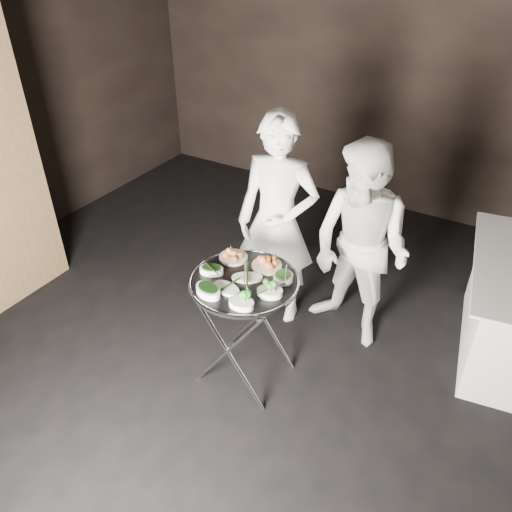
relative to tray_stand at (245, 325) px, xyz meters
The scene contains 16 objects.
floor 0.66m from the tray_stand, 84.24° to the right, with size 6.00×7.00×0.05m, color black.
wall_back 3.26m from the tray_stand, 89.18° to the left, with size 6.00×0.05×3.00m, color black.
tray_stand is the anchor object (origin of this frame).
serving_tray 0.37m from the tray_stand, ahead, with size 0.71×0.71×0.04m.
potato_plate_a 0.49m from the tray_stand, 137.90° to the left, with size 0.19×0.19×0.07m.
potato_plate_b 0.46m from the tray_stand, 75.56° to the left, with size 0.20×0.20×0.07m.
greens_bowl 0.48m from the tray_stand, 29.54° to the left, with size 0.13×0.13×0.07m.
asparagus_plate_a 0.40m from the tray_stand, 66.18° to the left, with size 0.23×0.20×0.04m.
asparagus_plate_b 0.42m from the tray_stand, 106.47° to the right, with size 0.21×0.15×0.04m.
spinach_bowl_a 0.47m from the tray_stand, 169.94° to the right, with size 0.18×0.15×0.06m.
spinach_bowl_b 0.49m from the tray_stand, 116.33° to the right, with size 0.21×0.16×0.08m.
broccoli_bowl_a 0.47m from the tray_stand, 12.44° to the right, with size 0.19×0.17×0.07m.
broccoli_bowl_b 0.49m from the tray_stand, 61.78° to the right, with size 0.17×0.13×0.07m.
serving_utensils 0.44m from the tray_stand, 76.29° to the left, with size 0.59×0.45×0.01m.
waiter_left 0.85m from the tray_stand, 102.34° to the left, with size 0.62×0.41×1.71m, color white.
waiter_right 1.00m from the tray_stand, 58.82° to the left, with size 0.78×0.61×1.60m, color white.
Camera 1 is at (1.32, -1.72, 2.76)m, focal length 35.00 mm.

